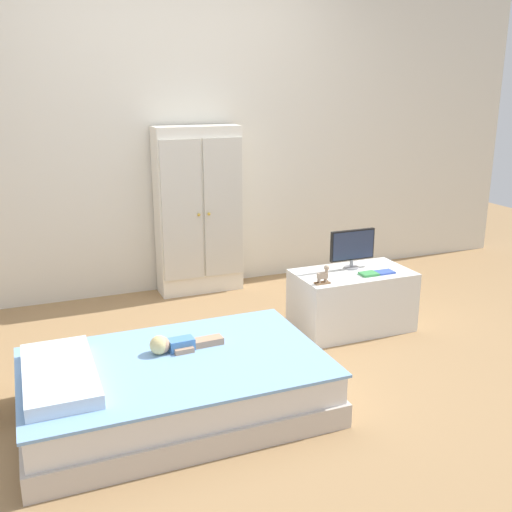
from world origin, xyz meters
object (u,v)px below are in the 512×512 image
at_px(bed, 176,387).
at_px(rocking_horse_toy, 324,275).
at_px(wardrobe, 199,211).
at_px(tv_monitor, 352,246).
at_px(doll, 173,344).
at_px(book_blue, 385,272).
at_px(book_green, 369,274).
at_px(tv_stand, 352,300).

xyz_separation_m(bed, rocking_horse_toy, (1.08, 0.45, 0.32)).
bearing_deg(wardrobe, tv_monitor, -54.75).
height_order(doll, rocking_horse_toy, rocking_horse_toy).
bearing_deg(book_blue, book_green, 180.00).
xyz_separation_m(tv_stand, book_blue, (0.18, -0.10, 0.21)).
xyz_separation_m(wardrobe, book_green, (0.78, -1.24, -0.24)).
height_order(wardrobe, rocking_horse_toy, wardrobe).
height_order(bed, wardrobe, wardrobe).
bearing_deg(wardrobe, book_blue, -53.90).
xyz_separation_m(rocking_horse_toy, book_blue, (0.48, 0.04, -0.05)).
bearing_deg(wardrobe, tv_stand, -57.67).
distance_m(wardrobe, rocking_horse_toy, 1.36).
xyz_separation_m(rocking_horse_toy, book_green, (0.36, 0.04, -0.05)).
height_order(tv_stand, book_blue, book_blue).
relative_size(doll, rocking_horse_toy, 3.29).
relative_size(doll, tv_stand, 0.51).
bearing_deg(book_blue, doll, -165.99).
xyz_separation_m(tv_monitor, book_green, (0.03, -0.17, -0.15)).
height_order(bed, tv_stand, tv_stand).
relative_size(tv_stand, book_blue, 6.58).
bearing_deg(tv_monitor, book_blue, -49.03).
distance_m(wardrobe, tv_stand, 1.42).
xyz_separation_m(tv_stand, tv_monitor, (0.03, 0.07, 0.36)).
distance_m(tv_monitor, book_green, 0.23).
bearing_deg(doll, rocking_horse_toy, 17.97).
height_order(bed, doll, doll).
relative_size(tv_monitor, rocking_horse_toy, 2.74).
bearing_deg(book_green, book_blue, 0.00).
xyz_separation_m(bed, book_blue, (1.56, 0.50, 0.27)).
bearing_deg(tv_stand, book_blue, -28.52).
bearing_deg(rocking_horse_toy, bed, -157.09).
bearing_deg(book_green, tv_monitor, 98.79).
relative_size(bed, tv_monitor, 4.58).
bearing_deg(tv_stand, doll, -160.41).
bearing_deg(tv_monitor, tv_stand, -112.80).
relative_size(doll, book_blue, 3.33).
xyz_separation_m(wardrobe, rocking_horse_toy, (0.42, -1.28, -0.19)).
bearing_deg(tv_monitor, bed, -154.56).
bearing_deg(rocking_horse_toy, book_green, 6.59).
xyz_separation_m(wardrobe, tv_stand, (0.72, -1.14, -0.45)).
xyz_separation_m(bed, book_green, (1.43, 0.50, 0.27)).
distance_m(bed, tv_stand, 1.50).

